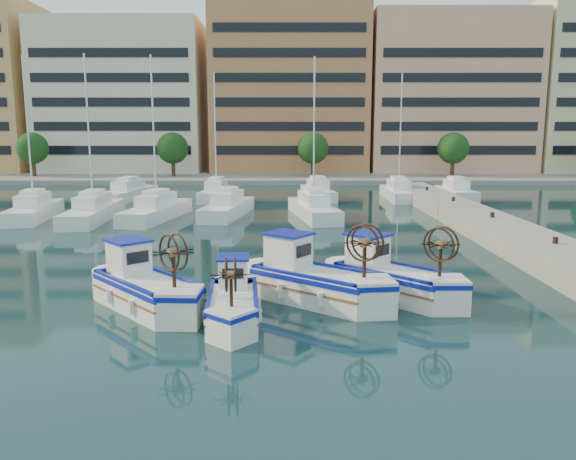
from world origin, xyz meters
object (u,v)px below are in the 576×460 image
at_px(fishing_boat_a, 145,286).
at_px(fishing_boat_d, 391,277).
at_px(fishing_boat_c, 313,279).
at_px(fishing_boat_b, 233,300).

relative_size(fishing_boat_a, fishing_boat_d, 1.02).
bearing_deg(fishing_boat_c, fishing_boat_d, -42.47).
relative_size(fishing_boat_a, fishing_boat_c, 0.93).
height_order(fishing_boat_a, fishing_boat_c, fishing_boat_c).
bearing_deg(fishing_boat_a, fishing_boat_b, -63.68).
bearing_deg(fishing_boat_a, fishing_boat_c, -34.47).
xyz_separation_m(fishing_boat_a, fishing_boat_d, (8.99, 1.34, -0.00)).
bearing_deg(fishing_boat_d, fishing_boat_c, 144.55).
height_order(fishing_boat_b, fishing_boat_c, fishing_boat_c).
height_order(fishing_boat_a, fishing_boat_b, fishing_boat_a).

